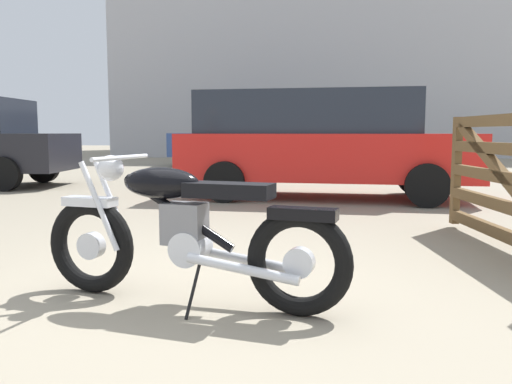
{
  "coord_description": "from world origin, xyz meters",
  "views": [
    {
      "loc": [
        0.89,
        -3.25,
        1.08
      ],
      "look_at": [
        0.39,
        1.09,
        0.58
      ],
      "focal_mm": 37.1,
      "sensor_mm": 36.0,
      "label": 1
    }
  ],
  "objects_px": {
    "vintage_motorcycle": "(185,233)",
    "dark_sedan_left": "(245,137)",
    "silver_sedan_mid": "(320,141)",
    "pale_sedan_back": "(372,142)"
  },
  "relations": [
    {
      "from": "pale_sedan_back",
      "to": "vintage_motorcycle",
      "type": "bearing_deg",
      "value": 89.89
    },
    {
      "from": "pale_sedan_back",
      "to": "silver_sedan_mid",
      "type": "bearing_deg",
      "value": 87.22
    },
    {
      "from": "dark_sedan_left",
      "to": "pale_sedan_back",
      "type": "distance_m",
      "value": 4.73
    },
    {
      "from": "vintage_motorcycle",
      "to": "dark_sedan_left",
      "type": "height_order",
      "value": "dark_sedan_left"
    },
    {
      "from": "vintage_motorcycle",
      "to": "silver_sedan_mid",
      "type": "height_order",
      "value": "silver_sedan_mid"
    },
    {
      "from": "silver_sedan_mid",
      "to": "dark_sedan_left",
      "type": "bearing_deg",
      "value": 110.02
    },
    {
      "from": "dark_sedan_left",
      "to": "vintage_motorcycle",
      "type": "bearing_deg",
      "value": 88.16
    },
    {
      "from": "vintage_motorcycle",
      "to": "pale_sedan_back",
      "type": "xyz_separation_m",
      "value": [
        2.26,
        11.26,
        0.38
      ]
    },
    {
      "from": "silver_sedan_mid",
      "to": "pale_sedan_back",
      "type": "bearing_deg",
      "value": 80.2
    },
    {
      "from": "dark_sedan_left",
      "to": "silver_sedan_mid",
      "type": "bearing_deg",
      "value": 97.69
    }
  ]
}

